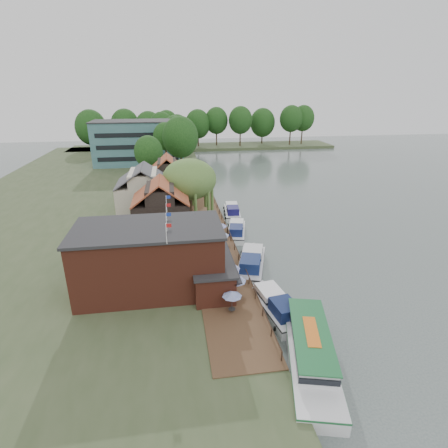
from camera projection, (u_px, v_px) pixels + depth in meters
name	position (u px, v px, depth m)	size (l,w,h in m)	color
ground	(288.00, 280.00, 42.13)	(260.00, 260.00, 0.00)	#485452
land_bank	(89.00, 201.00, 69.98)	(50.00, 140.00, 1.00)	#384728
quay_deck	(212.00, 242.00, 49.84)	(6.00, 50.00, 0.10)	#47301E
quay_rail	(230.00, 237.00, 50.52)	(0.20, 49.00, 1.00)	black
pub	(169.00, 257.00, 37.55)	(20.00, 11.00, 7.30)	maroon
hotel_block	(139.00, 142.00, 100.97)	(25.40, 12.40, 12.30)	#38666B
cottage_a	(161.00, 208.00, 51.02)	(8.60, 7.60, 8.50)	black
cottage_b	(144.00, 191.00, 59.82)	(9.60, 8.60, 8.50)	beige
cottage_c	(168.00, 178.00, 68.68)	(7.60, 7.60, 8.50)	black
willow	(190.00, 191.00, 55.92)	(8.60, 8.60, 10.43)	#476B2D
umbrella_0	(232.00, 302.00, 33.76)	(1.94, 1.94, 2.38)	navy
umbrella_1	(235.00, 286.00, 36.42)	(2.40, 2.40, 2.38)	navy
umbrella_2	(230.00, 274.00, 38.87)	(2.30, 2.30, 2.38)	navy
umbrella_3	(223.00, 259.00, 42.18)	(1.94, 1.94, 2.38)	navy
umbrella_4	(218.00, 252.00, 44.10)	(2.07, 2.07, 2.38)	#221C9B
umbrella_5	(221.00, 240.00, 47.64)	(2.36, 2.36, 2.38)	navy
umbrella_6	(219.00, 230.00, 50.85)	(2.37, 2.37, 2.38)	#1B2798
cruiser_0	(276.00, 303.00, 35.48)	(3.15, 9.74, 2.35)	white
cruiser_1	(251.00, 260.00, 44.09)	(3.40, 10.52, 2.57)	silver
cruiser_2	(237.00, 229.00, 54.57)	(2.96, 9.16, 2.19)	white
cruiser_3	(232.00, 210.00, 63.24)	(2.95, 9.15, 2.19)	white
tour_boat	(311.00, 350.00, 28.71)	(3.74, 13.23, 2.89)	silver
swan	(291.00, 333.00, 32.62)	(0.44, 0.44, 0.44)	white
bank_tree_0	(149.00, 161.00, 77.48)	(6.28, 6.28, 11.19)	#143811
bank_tree_1	(181.00, 147.00, 84.79)	(8.60, 8.60, 14.69)	#143811
bank_tree_2	(166.00, 147.00, 92.56)	(6.29, 6.29, 12.56)	#143811
bank_tree_3	(175.00, 137.00, 108.54)	(7.87, 7.87, 13.08)	#143811
bank_tree_4	(162.00, 133.00, 116.06)	(7.77, 7.77, 13.72)	#143811
bank_tree_5	(177.00, 132.00, 125.77)	(8.79, 8.79, 12.28)	#143811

